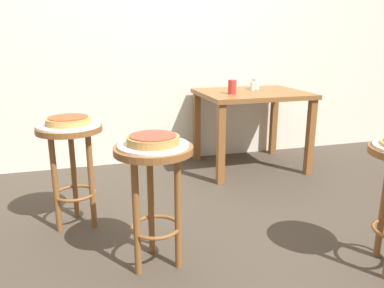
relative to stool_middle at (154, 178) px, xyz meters
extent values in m
plane|color=#42382D|center=(0.42, 0.20, -0.50)|extent=(6.00, 6.00, 0.00)
cube|color=silver|center=(0.42, 1.85, 1.00)|extent=(6.00, 0.10, 3.00)
cylinder|color=brown|center=(1.21, -0.27, -0.18)|extent=(0.04, 0.04, 0.63)
cylinder|color=brown|center=(0.00, 0.00, 0.15)|extent=(0.40, 0.40, 0.03)
cylinder|color=brown|center=(0.00, 0.12, -0.18)|extent=(0.04, 0.04, 0.63)
cylinder|color=brown|center=(-0.11, -0.06, -0.18)|extent=(0.04, 0.04, 0.63)
cylinder|color=brown|center=(0.11, -0.06, -0.18)|extent=(0.04, 0.04, 0.63)
torus|color=brown|center=(0.00, 0.00, -0.28)|extent=(0.27, 0.27, 0.02)
cylinder|color=silver|center=(0.00, 0.00, 0.17)|extent=(0.36, 0.36, 0.01)
cylinder|color=#B78442|center=(0.00, 0.00, 0.20)|extent=(0.27, 0.27, 0.04)
cylinder|color=#B23823|center=(0.00, 0.00, 0.22)|extent=(0.23, 0.23, 0.01)
cylinder|color=brown|center=(-0.41, 0.60, 0.15)|extent=(0.40, 0.40, 0.03)
cylinder|color=brown|center=(-0.41, 0.72, -0.18)|extent=(0.04, 0.04, 0.63)
cylinder|color=brown|center=(-0.52, 0.54, -0.18)|extent=(0.04, 0.04, 0.63)
cylinder|color=brown|center=(-0.31, 0.54, -0.18)|extent=(0.04, 0.04, 0.63)
torus|color=brown|center=(-0.41, 0.60, -0.28)|extent=(0.27, 0.27, 0.02)
cylinder|color=white|center=(-0.41, 0.60, 0.17)|extent=(0.38, 0.38, 0.01)
cylinder|color=tan|center=(-0.41, 0.60, 0.20)|extent=(0.27, 0.27, 0.04)
cylinder|color=red|center=(-0.41, 0.60, 0.22)|extent=(0.24, 0.24, 0.01)
cube|color=brown|center=(1.17, 1.36, 0.20)|extent=(0.95, 0.77, 0.04)
cube|color=brown|center=(0.75, 1.02, -0.16)|extent=(0.06, 0.06, 0.68)
cube|color=brown|center=(1.60, 1.02, -0.16)|extent=(0.06, 0.06, 0.68)
cube|color=brown|center=(0.75, 1.70, -0.16)|extent=(0.06, 0.06, 0.68)
cube|color=brown|center=(1.60, 1.70, -0.16)|extent=(0.06, 0.06, 0.68)
cylinder|color=red|center=(0.94, 1.27, 0.28)|extent=(0.07, 0.07, 0.12)
cylinder|color=silver|center=(1.28, 1.51, 0.27)|extent=(0.07, 0.07, 0.10)
cylinder|color=white|center=(1.21, 1.44, 0.26)|extent=(0.04, 0.04, 0.08)
camera|label=1|loc=(-0.33, -1.80, 0.68)|focal=35.41mm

